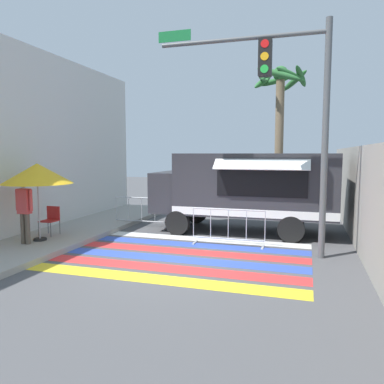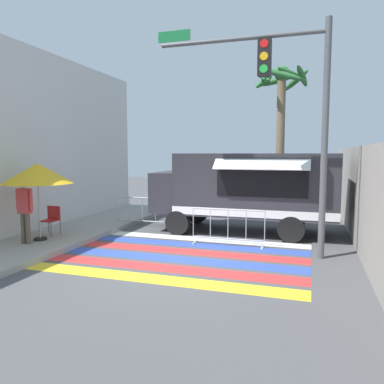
{
  "view_description": "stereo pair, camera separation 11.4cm",
  "coord_description": "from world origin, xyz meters",
  "px_view_note": "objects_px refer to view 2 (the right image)",
  "views": [
    {
      "loc": [
        3.02,
        -8.22,
        2.6
      ],
      "look_at": [
        -0.32,
        2.62,
        1.43
      ],
      "focal_mm": 35.0,
      "sensor_mm": 36.0,
      "label": 1
    },
    {
      "loc": [
        3.13,
        -8.19,
        2.6
      ],
      "look_at": [
        -0.32,
        2.62,
        1.43
      ],
      "focal_mm": 35.0,
      "sensor_mm": 36.0,
      "label": 2
    }
  ],
  "objects_px": {
    "traffic_signal_pole": "(288,96)",
    "patio_umbrella": "(38,174)",
    "food_truck": "(243,186)",
    "folding_chair": "(51,218)",
    "barricade_front": "(228,227)",
    "barricade_side": "(142,212)",
    "palm_tree": "(281,109)",
    "vendor_person": "(25,207)"
  },
  "relations": [
    {
      "from": "food_truck",
      "to": "barricade_front",
      "type": "distance_m",
      "value": 2.23
    },
    {
      "from": "food_truck",
      "to": "patio_umbrella",
      "type": "relative_size",
      "value": 2.7
    },
    {
      "from": "food_truck",
      "to": "traffic_signal_pole",
      "type": "relative_size",
      "value": 1.01
    },
    {
      "from": "patio_umbrella",
      "to": "barricade_side",
      "type": "height_order",
      "value": "patio_umbrella"
    },
    {
      "from": "traffic_signal_pole",
      "to": "patio_umbrella",
      "type": "xyz_separation_m",
      "value": [
        -6.7,
        -1.03,
        -1.97
      ]
    },
    {
      "from": "food_truck",
      "to": "palm_tree",
      "type": "xyz_separation_m",
      "value": [
        0.91,
        3.43,
        2.84
      ]
    },
    {
      "from": "food_truck",
      "to": "patio_umbrella",
      "type": "xyz_separation_m",
      "value": [
        -5.14,
        -3.6,
        0.5
      ]
    },
    {
      "from": "patio_umbrella",
      "to": "folding_chair",
      "type": "xyz_separation_m",
      "value": [
        -0.18,
        0.73,
        -1.37
      ]
    },
    {
      "from": "vendor_person",
      "to": "palm_tree",
      "type": "height_order",
      "value": "palm_tree"
    },
    {
      "from": "palm_tree",
      "to": "barricade_front",
      "type": "bearing_deg",
      "value": -100.13
    },
    {
      "from": "barricade_front",
      "to": "palm_tree",
      "type": "xyz_separation_m",
      "value": [
        0.97,
        5.41,
        3.87
      ]
    },
    {
      "from": "barricade_front",
      "to": "barricade_side",
      "type": "distance_m",
      "value": 3.99
    },
    {
      "from": "vendor_person",
      "to": "palm_tree",
      "type": "relative_size",
      "value": 0.29
    },
    {
      "from": "food_truck",
      "to": "traffic_signal_pole",
      "type": "distance_m",
      "value": 3.89
    },
    {
      "from": "barricade_front",
      "to": "palm_tree",
      "type": "relative_size",
      "value": 0.34
    },
    {
      "from": "folding_chair",
      "to": "palm_tree",
      "type": "bearing_deg",
      "value": 47.5
    },
    {
      "from": "vendor_person",
      "to": "patio_umbrella",
      "type": "bearing_deg",
      "value": 72.07
    },
    {
      "from": "folding_chair",
      "to": "barricade_front",
      "type": "distance_m",
      "value": 5.34
    },
    {
      "from": "food_truck",
      "to": "patio_umbrella",
      "type": "height_order",
      "value": "food_truck"
    },
    {
      "from": "traffic_signal_pole",
      "to": "barricade_front",
      "type": "bearing_deg",
      "value": 159.87
    },
    {
      "from": "traffic_signal_pole",
      "to": "vendor_person",
      "type": "xyz_separation_m",
      "value": [
        -6.78,
        -1.49,
        -2.84
      ]
    },
    {
      "from": "folding_chair",
      "to": "barricade_front",
      "type": "bearing_deg",
      "value": 11.74
    },
    {
      "from": "vendor_person",
      "to": "barricade_side",
      "type": "xyz_separation_m",
      "value": [
        1.63,
        3.93,
        -0.65
      ]
    },
    {
      "from": "food_truck",
      "to": "palm_tree",
      "type": "bearing_deg",
      "value": 75.11
    },
    {
      "from": "palm_tree",
      "to": "traffic_signal_pole",
      "type": "bearing_deg",
      "value": -83.9
    },
    {
      "from": "traffic_signal_pole",
      "to": "patio_umbrella",
      "type": "height_order",
      "value": "traffic_signal_pole"
    },
    {
      "from": "traffic_signal_pole",
      "to": "patio_umbrella",
      "type": "bearing_deg",
      "value": -171.3
    },
    {
      "from": "patio_umbrella",
      "to": "barricade_front",
      "type": "bearing_deg",
      "value": 17.61
    },
    {
      "from": "vendor_person",
      "to": "folding_chair",
      "type": "bearing_deg",
      "value": 86.76
    },
    {
      "from": "traffic_signal_pole",
      "to": "barricade_side",
      "type": "bearing_deg",
      "value": 154.61
    },
    {
      "from": "palm_tree",
      "to": "vendor_person",
      "type": "bearing_deg",
      "value": -129.33
    },
    {
      "from": "food_truck",
      "to": "folding_chair",
      "type": "height_order",
      "value": "food_truck"
    },
    {
      "from": "traffic_signal_pole",
      "to": "food_truck",
      "type": "bearing_deg",
      "value": 121.1
    },
    {
      "from": "palm_tree",
      "to": "food_truck",
      "type": "bearing_deg",
      "value": -104.89
    },
    {
      "from": "folding_chair",
      "to": "barricade_side",
      "type": "relative_size",
      "value": 0.41
    },
    {
      "from": "patio_umbrella",
      "to": "barricade_side",
      "type": "relative_size",
      "value": 1.06
    },
    {
      "from": "barricade_front",
      "to": "folding_chair",
      "type": "bearing_deg",
      "value": -170.45
    },
    {
      "from": "palm_tree",
      "to": "barricade_side",
      "type": "bearing_deg",
      "value": -141.67
    },
    {
      "from": "food_truck",
      "to": "barricade_side",
      "type": "bearing_deg",
      "value": -177.89
    },
    {
      "from": "food_truck",
      "to": "barricade_front",
      "type": "xyz_separation_m",
      "value": [
        -0.06,
        -1.98,
        -1.02
      ]
    },
    {
      "from": "food_truck",
      "to": "vendor_person",
      "type": "height_order",
      "value": "food_truck"
    },
    {
      "from": "patio_umbrella",
      "to": "folding_chair",
      "type": "relative_size",
      "value": 2.55
    }
  ]
}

